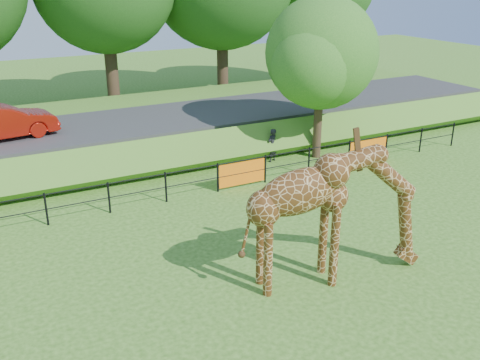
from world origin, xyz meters
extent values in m
plane|color=#305D17|center=(0.00, 0.00, 0.00)|extent=(90.00, 90.00, 0.00)
cube|color=#305D17|center=(0.00, 15.50, 0.65)|extent=(40.00, 9.00, 1.30)
cube|color=#2B2B2D|center=(0.00, 14.00, 1.36)|extent=(40.00, 5.00, 0.12)
imported|color=#A7180B|center=(-4.60, 13.68, 2.10)|extent=(4.31, 2.05, 1.36)
imported|color=black|center=(5.48, 9.99, 0.72)|extent=(0.62, 0.53, 1.43)
cylinder|color=#382719|center=(7.50, 9.60, 1.60)|extent=(0.36, 0.36, 3.20)
sphere|color=#29661C|center=(7.50, 9.60, 4.46)|extent=(4.60, 4.60, 4.60)
sphere|color=#29661C|center=(8.65, 10.29, 4.00)|extent=(3.45, 3.45, 3.45)
sphere|color=#29661C|center=(6.58, 8.91, 4.12)|extent=(3.22, 3.22, 3.22)
cylinder|color=#382719|center=(2.00, 22.00, 2.50)|extent=(0.70, 0.70, 5.00)
cylinder|color=#382719|center=(9.00, 22.00, 2.50)|extent=(0.70, 0.70, 5.00)
cylinder|color=#382719|center=(16.00, 22.00, 2.50)|extent=(0.70, 0.70, 5.00)
camera|label=1|loc=(-5.69, -8.46, 7.55)|focal=40.00mm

